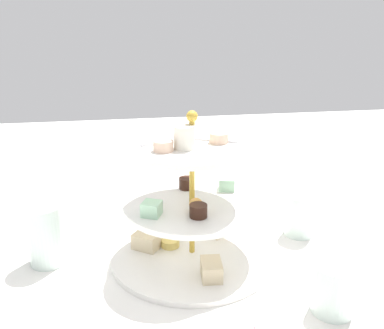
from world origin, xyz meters
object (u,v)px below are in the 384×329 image
butter_knife_left (163,192)px  water_glass_mid_back (300,215)px  tiered_serving_stand (192,216)px  water_glass_tall_right (46,234)px  water_glass_short_left (334,288)px

butter_knife_left → water_glass_mid_back: water_glass_mid_back is taller
tiered_serving_stand → water_glass_tall_right: (0.26, -0.03, -0.03)m
butter_knife_left → water_glass_mid_back: (-0.26, 0.27, 0.04)m
tiered_serving_stand → water_glass_short_left: (-0.19, 0.19, -0.04)m
butter_knife_left → water_glass_mid_back: size_ratio=1.90×
water_glass_short_left → butter_knife_left: size_ratio=0.48×
butter_knife_left → water_glass_mid_back: bearing=126.1°
water_glass_short_left → water_glass_mid_back: (-0.05, -0.24, 0.00)m
tiered_serving_stand → water_glass_mid_back: bearing=-168.4°
tiered_serving_stand → water_glass_tall_right: tiered_serving_stand is taller
tiered_serving_stand → water_glass_short_left: bearing=134.4°
butter_knife_left → water_glass_short_left: bearing=104.6°
tiered_serving_stand → water_glass_tall_right: bearing=-5.7°
water_glass_short_left → butter_knife_left: (0.21, -0.51, -0.04)m
water_glass_mid_back → tiered_serving_stand: bearing=11.6°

